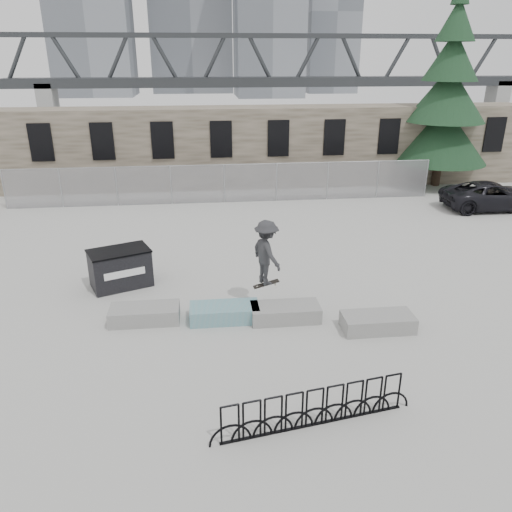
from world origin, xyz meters
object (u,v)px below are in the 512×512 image
Objects in this scene: bike_rack at (315,408)px; skateboarder at (266,253)px; planter_far_left at (145,313)px; spruce_tree at (446,104)px; dumpster at (120,268)px; planter_offset at (378,322)px; planter_center_left at (224,312)px; planter_center_right at (285,312)px; suv at (492,196)px.

skateboarder reaches higher than bike_rack.
spruce_tree is at bearing 43.32° from planter_far_left.
dumpster is 1.07× the size of skateboarder.
planter_offset is 0.89× the size of dumpster.
planter_far_left is at bearing 175.75° from planter_center_left.
planter_center_right and planter_offset have the same top height.
planter_center_right is 0.41× the size of suv.
suv is at bearing 39.63° from planter_center_right.
bike_rack is at bearing -120.85° from spruce_tree.
spruce_tree is (9.12, 16.02, 4.40)m from planter_offset.
suv is (12.32, 14.61, 0.25)m from bike_rack.
planter_center_right is 4.54m from bike_rack.
planter_center_right is 15.80m from suv.
planter_center_left is at bearing 166.24° from planter_offset.
planter_center_left is 2.13m from skateboarder.
planter_far_left is at bearing -90.56° from dumpster.
planter_far_left is 3.97m from skateboarder.
planter_center_right is 1.00× the size of planter_offset.
planter_center_left and planter_center_right have the same top height.
skateboarder is (3.62, 0.49, 1.55)m from planter_far_left.
spruce_tree is at bearing 59.15° from bike_rack.
planter_center_right is 2.64m from planter_offset.
planter_far_left is 0.41× the size of suv.
suv is at bearing 0.47° from dumpster.
bike_rack is at bearing -125.74° from planter_offset.
spruce_tree is (16.70, 12.25, 4.00)m from dumpster.
planter_offset is at bearing -119.65° from spruce_tree.
spruce_tree is (11.76, 19.69, 4.21)m from bike_rack.
spruce_tree reaches higher than planter_center_right.
planter_center_left is at bearing -4.25° from planter_far_left.
bike_rack is 0.39× the size of spruce_tree.
skateboarder is (4.63, -2.06, 1.15)m from dumpster.
spruce_tree reaches higher than suv.
spruce_tree reaches higher than bike_rack.
planter_center_left is 1.00× the size of planter_offset.
planter_far_left is 2.77m from dumpster.
planter_center_left is 4.31m from dumpster.
dumpster is at bearing 113.86° from suv.
skateboarder is at bearing 93.29° from bike_rack.
planter_center_left is at bearing 126.66° from suv.
dumpster is 18.69m from suv.
planter_far_left is at bearing 174.98° from planter_center_right.
spruce_tree is 6.47m from suv.
planter_offset is 0.17× the size of spruce_tree.
planter_far_left is 4.10m from planter_center_right.
bike_rack reaches higher than planter_far_left.
planter_offset is at bearing -48.50° from dumpster.
suv is (16.25, 9.72, 0.43)m from planter_far_left.
planter_offset is 14.61m from suv.
planter_offset is at bearing -13.76° from planter_center_left.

